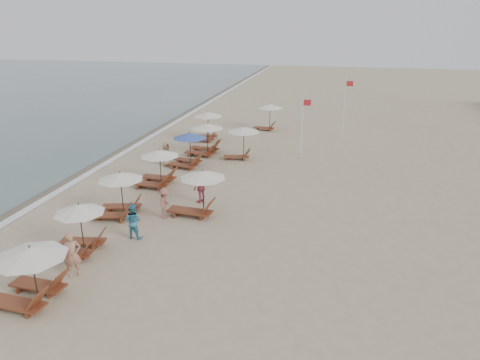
% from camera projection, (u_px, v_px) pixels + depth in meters
% --- Properties ---
extents(ground, '(160.00, 160.00, 0.00)m').
position_uv_depth(ground, '(224.00, 275.00, 16.68)').
color(ground, tan).
rests_on(ground, ground).
extents(wet_sand_band, '(3.20, 140.00, 0.01)m').
position_uv_depth(wet_sand_band, '(76.00, 169.00, 28.50)').
color(wet_sand_band, '#6B5E4C').
rests_on(wet_sand_band, ground).
extents(foam_line, '(0.50, 140.00, 0.02)m').
position_uv_depth(foam_line, '(94.00, 170.00, 28.22)').
color(foam_line, white).
rests_on(foam_line, ground).
extents(lounger_station_0, '(2.67, 2.38, 2.08)m').
position_uv_depth(lounger_station_0, '(28.00, 274.00, 14.77)').
color(lounger_station_0, brown).
rests_on(lounger_station_0, ground).
extents(lounger_station_1, '(2.44, 2.05, 2.16)m').
position_uv_depth(lounger_station_1, '(77.00, 230.00, 17.93)').
color(lounger_station_1, brown).
rests_on(lounger_station_1, ground).
extents(lounger_station_2, '(2.55, 2.24, 2.23)m').
position_uv_depth(lounger_station_2, '(118.00, 195.00, 21.35)').
color(lounger_station_2, brown).
rests_on(lounger_station_2, ground).
extents(lounger_station_3, '(2.63, 2.22, 2.13)m').
position_uv_depth(lounger_station_3, '(156.00, 169.00, 25.35)').
color(lounger_station_3, brown).
rests_on(lounger_station_3, ground).
extents(lounger_station_4, '(2.54, 2.22, 2.25)m').
position_uv_depth(lounger_station_4, '(187.00, 149.00, 28.61)').
color(lounger_station_4, brown).
rests_on(lounger_station_4, ground).
extents(lounger_station_5, '(2.73, 2.31, 2.24)m').
position_uv_depth(lounger_station_5, '(204.00, 140.00, 31.19)').
color(lounger_station_5, brown).
rests_on(lounger_station_5, ground).
extents(lounger_station_6, '(2.59, 2.32, 2.28)m').
position_uv_depth(lounger_station_6, '(206.00, 126.00, 34.79)').
color(lounger_station_6, brown).
rests_on(lounger_station_6, ground).
extents(inland_station_0, '(2.87, 2.24, 2.22)m').
position_uv_depth(inland_station_0, '(196.00, 191.00, 21.34)').
color(inland_station_0, brown).
rests_on(inland_station_0, ground).
extents(inland_station_1, '(2.53, 2.24, 2.22)m').
position_uv_depth(inland_station_1, '(241.00, 138.00, 30.03)').
color(inland_station_1, brown).
rests_on(inland_station_1, ground).
extents(inland_station_2, '(2.55, 2.24, 2.22)m').
position_uv_depth(inland_station_2, '(268.00, 113.00, 38.02)').
color(inland_station_2, brown).
rests_on(inland_station_2, ground).
extents(beachgoer_near, '(0.77, 0.73, 1.76)m').
position_uv_depth(beachgoer_near, '(72.00, 255.00, 16.34)').
color(beachgoer_near, '#B07A5F').
rests_on(beachgoer_near, ground).
extents(beachgoer_mid_a, '(0.81, 0.65, 1.59)m').
position_uv_depth(beachgoer_mid_a, '(133.00, 221.00, 19.28)').
color(beachgoer_mid_a, teal).
rests_on(beachgoer_mid_a, ground).
extents(beachgoer_mid_b, '(0.75, 1.08, 1.54)m').
position_uv_depth(beachgoer_mid_b, '(165.00, 203.00, 21.20)').
color(beachgoer_mid_b, '#98594D').
rests_on(beachgoer_mid_b, ground).
extents(beachgoer_far_a, '(0.84, 1.07, 1.70)m').
position_uv_depth(beachgoer_far_a, '(201.00, 187.00, 23.04)').
color(beachgoer_far_a, '#C04C62').
rests_on(beachgoer_far_a, ground).
extents(beachgoer_far_b, '(0.60, 0.82, 1.54)m').
position_uv_depth(beachgoer_far_b, '(166.00, 154.00, 28.90)').
color(beachgoer_far_b, tan).
rests_on(beachgoer_far_b, ground).
extents(flag_pole_near, '(0.60, 0.08, 4.09)m').
position_uv_depth(flag_pole_near, '(302.00, 123.00, 30.75)').
color(flag_pole_near, silver).
rests_on(flag_pole_near, ground).
extents(flag_pole_far, '(0.60, 0.08, 4.76)m').
position_uv_depth(flag_pole_far, '(345.00, 106.00, 34.86)').
color(flag_pole_far, silver).
rests_on(flag_pole_far, ground).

